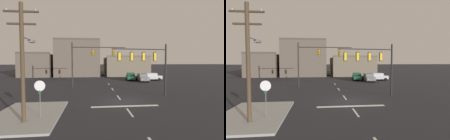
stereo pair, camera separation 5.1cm
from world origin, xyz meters
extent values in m
plane|color=#232328|center=(0.00, 0.00, 0.00)|extent=(400.00, 400.00, 0.00)
cube|color=gray|center=(-8.01, -4.00, 0.07)|extent=(5.00, 8.00, 0.15)
cube|color=silver|center=(0.00, -2.00, 0.00)|extent=(6.40, 0.50, 0.01)
cube|color=silver|center=(0.00, -4.00, 0.00)|extent=(0.16, 2.40, 0.01)
cube|color=silver|center=(0.00, 2.00, 0.00)|extent=(0.16, 2.40, 0.01)
cube|color=silver|center=(0.00, 8.00, 0.00)|extent=(0.16, 2.40, 0.01)
cube|color=silver|center=(0.00, 14.00, 0.00)|extent=(0.16, 2.40, 0.01)
cylinder|color=black|center=(5.72, 2.22, 3.06)|extent=(0.20, 0.20, 6.13)
cylinder|color=black|center=(2.42, 1.78, 5.59)|extent=(6.62, 1.00, 0.12)
sphere|color=black|center=(5.72, 2.22, 6.18)|extent=(0.18, 0.18, 0.18)
cylinder|color=#56565B|center=(4.29, 2.03, 5.35)|extent=(0.03, 0.03, 0.35)
cube|color=gold|center=(4.29, 2.03, 4.73)|extent=(0.33, 0.28, 0.90)
sphere|color=red|center=(4.27, 2.16, 5.01)|extent=(0.20, 0.20, 0.20)
sphere|color=#2D2314|center=(4.27, 2.16, 4.73)|extent=(0.20, 0.20, 0.20)
sphere|color=black|center=(4.27, 2.16, 4.45)|extent=(0.20, 0.20, 0.20)
cube|color=black|center=(4.29, 2.01, 4.73)|extent=(0.42, 0.09, 1.02)
cylinder|color=#56565B|center=(2.85, 1.84, 5.35)|extent=(0.03, 0.03, 0.35)
cube|color=gold|center=(2.85, 1.84, 4.73)|extent=(0.33, 0.28, 0.90)
sphere|color=red|center=(2.83, 1.97, 5.01)|extent=(0.20, 0.20, 0.20)
sphere|color=#2D2314|center=(2.83, 1.97, 4.73)|extent=(0.20, 0.20, 0.20)
sphere|color=black|center=(2.83, 1.97, 4.45)|extent=(0.20, 0.20, 0.20)
cube|color=black|center=(2.85, 1.82, 4.73)|extent=(0.42, 0.09, 1.02)
cylinder|color=#56565B|center=(1.42, 1.65, 5.35)|extent=(0.03, 0.03, 0.35)
cube|color=gold|center=(1.42, 1.65, 4.73)|extent=(0.33, 0.28, 0.90)
sphere|color=red|center=(1.40, 1.78, 5.01)|extent=(0.20, 0.20, 0.20)
sphere|color=#2D2314|center=(1.40, 1.78, 4.73)|extent=(0.20, 0.20, 0.20)
sphere|color=black|center=(1.40, 1.78, 4.45)|extent=(0.20, 0.20, 0.20)
cube|color=black|center=(1.42, 1.63, 4.73)|extent=(0.42, 0.09, 1.02)
cylinder|color=#56565B|center=(-0.02, 1.46, 5.35)|extent=(0.03, 0.03, 0.35)
cube|color=gold|center=(-0.02, 1.46, 4.73)|extent=(0.33, 0.28, 0.90)
sphere|color=red|center=(-0.04, 1.59, 5.01)|extent=(0.20, 0.20, 0.20)
sphere|color=#2D2314|center=(-0.04, 1.59, 4.73)|extent=(0.20, 0.20, 0.20)
sphere|color=black|center=(-0.04, 1.59, 4.45)|extent=(0.20, 0.20, 0.20)
cube|color=black|center=(-0.02, 1.44, 4.73)|extent=(0.42, 0.09, 1.02)
cylinder|color=black|center=(-6.12, 10.26, 3.51)|extent=(0.20, 0.20, 7.02)
cylinder|color=black|center=(-1.89, 10.24, 6.40)|extent=(8.47, 0.16, 0.12)
sphere|color=black|center=(-6.12, 10.26, 7.07)|extent=(0.18, 0.18, 0.18)
cylinder|color=#56565B|center=(-2.86, 10.25, 6.16)|extent=(0.03, 0.03, 0.35)
cube|color=gold|center=(-2.86, 10.25, 5.54)|extent=(0.30, 0.24, 0.90)
sphere|color=red|center=(-2.86, 10.12, 5.82)|extent=(0.20, 0.20, 0.20)
sphere|color=#2D2314|center=(-2.86, 10.12, 5.54)|extent=(0.20, 0.20, 0.20)
sphere|color=black|center=(-2.86, 10.12, 5.25)|extent=(0.20, 0.20, 0.20)
cube|color=black|center=(-2.86, 10.27, 5.54)|extent=(0.42, 0.03, 1.02)
cylinder|color=#56565B|center=(0.40, 10.23, 6.16)|extent=(0.03, 0.03, 0.35)
cube|color=gold|center=(0.40, 10.23, 5.54)|extent=(0.30, 0.24, 0.90)
sphere|color=red|center=(0.39, 10.10, 5.82)|extent=(0.20, 0.20, 0.20)
sphere|color=#2D2314|center=(0.39, 10.10, 5.54)|extent=(0.20, 0.20, 0.20)
sphere|color=black|center=(0.39, 10.10, 5.25)|extent=(0.20, 0.20, 0.20)
cube|color=black|center=(0.40, 10.25, 5.54)|extent=(0.42, 0.03, 1.02)
cylinder|color=#56565B|center=(-6.82, -4.97, 1.07)|extent=(0.06, 0.06, 2.15)
cylinder|color=white|center=(-6.82, -4.97, 2.45)|extent=(0.76, 0.03, 0.76)
cylinder|color=#B21414|center=(-6.82, -4.96, 2.45)|extent=(0.68, 0.03, 0.68)
cube|color=#19592D|center=(-6.82, -4.97, 2.00)|extent=(0.02, 0.64, 0.16)
cube|color=#9EA0A5|center=(9.73, 18.88, 0.70)|extent=(4.53, 2.16, 0.70)
cube|color=#9EA0A5|center=(9.58, 18.87, 1.33)|extent=(2.59, 1.80, 0.56)
cube|color=#2D3842|center=(10.35, 18.93, 1.31)|extent=(0.37, 1.54, 0.47)
cube|color=#2D3842|center=(8.42, 18.77, 1.31)|extent=(0.34, 1.53, 0.46)
cylinder|color=black|center=(11.11, 19.85, 0.32)|extent=(0.66, 0.27, 0.64)
cylinder|color=black|center=(11.25, 18.16, 0.32)|extent=(0.66, 0.27, 0.64)
cylinder|color=black|center=(8.22, 19.61, 0.32)|extent=(0.66, 0.27, 0.64)
cylinder|color=black|center=(8.36, 17.92, 0.32)|extent=(0.66, 0.27, 0.64)
sphere|color=silver|center=(11.86, 19.64, 0.75)|extent=(0.16, 0.16, 0.16)
sphere|color=silver|center=(11.95, 18.49, 0.75)|extent=(0.16, 0.16, 0.16)
cube|color=maroon|center=(7.56, 18.70, 0.78)|extent=(0.15, 1.37, 0.12)
cube|color=slate|center=(7.31, 17.23, 0.70)|extent=(2.00, 4.48, 0.70)
cube|color=slate|center=(7.31, 17.38, 1.33)|extent=(1.71, 2.54, 0.56)
cube|color=#2D3842|center=(7.28, 16.61, 1.31)|extent=(1.53, 0.32, 0.47)
cube|color=#2D3842|center=(7.37, 18.55, 1.31)|extent=(1.53, 0.29, 0.46)
cylinder|color=black|center=(8.09, 15.74, 0.32)|extent=(0.25, 0.65, 0.64)
cylinder|color=black|center=(6.39, 15.82, 0.32)|extent=(0.25, 0.65, 0.64)
cylinder|color=black|center=(8.22, 18.64, 0.32)|extent=(0.25, 0.65, 0.64)
cylinder|color=black|center=(6.52, 18.72, 0.32)|extent=(0.25, 0.65, 0.64)
sphere|color=silver|center=(7.78, 15.02, 0.75)|extent=(0.16, 0.16, 0.16)
sphere|color=silver|center=(6.63, 15.08, 0.75)|extent=(0.16, 0.16, 0.16)
cube|color=maroon|center=(7.41, 19.41, 0.78)|extent=(1.37, 0.10, 0.12)
cube|color=#143D28|center=(5.39, 19.75, 0.70)|extent=(2.30, 4.58, 0.70)
cube|color=#143D28|center=(5.41, 19.90, 1.33)|extent=(1.88, 2.63, 0.56)
cube|color=#2D3842|center=(5.32, 19.14, 1.31)|extent=(1.54, 0.42, 0.47)
cube|color=#2D3842|center=(5.55, 21.06, 1.31)|extent=(1.53, 0.39, 0.46)
cylinder|color=black|center=(6.07, 18.21, 0.32)|extent=(0.29, 0.66, 0.64)
cylinder|color=black|center=(4.38, 18.41, 0.32)|extent=(0.29, 0.66, 0.64)
cylinder|color=black|center=(6.41, 21.09, 0.32)|extent=(0.29, 0.66, 0.64)
cylinder|color=black|center=(4.72, 21.29, 0.32)|extent=(0.29, 0.66, 0.64)
sphere|color=silver|center=(5.71, 17.52, 0.75)|extent=(0.16, 0.16, 0.16)
sphere|color=silver|center=(4.57, 17.65, 0.75)|extent=(0.16, 0.16, 0.16)
cube|color=maroon|center=(5.65, 21.91, 0.78)|extent=(1.36, 0.20, 0.12)
cylinder|color=#423323|center=(-7.64, -5.85, 4.03)|extent=(0.26, 0.26, 8.05)
cube|color=#382B1E|center=(-7.64, -5.85, 7.45)|extent=(2.20, 0.12, 0.12)
cube|color=#382B1E|center=(-7.64, -5.85, 6.65)|extent=(1.80, 0.12, 0.12)
cylinder|color=#56565B|center=(-7.64, -4.87, 5.82)|extent=(0.08, 1.96, 0.08)
cube|color=slate|center=(-7.64, -3.89, 5.74)|extent=(0.36, 0.64, 0.20)
cylinder|color=gray|center=(-8.54, -5.85, 7.57)|extent=(0.10, 0.10, 0.12)
cylinder|color=gray|center=(-6.74, -5.85, 7.57)|extent=(0.10, 0.10, 0.12)
cube|color=brown|center=(-17.79, 34.57, 3.00)|extent=(8.17, 12.94, 6.01)
cube|color=#493F35|center=(-17.79, 28.40, 6.26)|extent=(8.17, 0.60, 0.50)
cube|color=brown|center=(-6.83, 32.44, 4.81)|extent=(11.92, 8.68, 9.62)
cube|color=#493F35|center=(-6.83, 28.40, 9.87)|extent=(11.92, 0.60, 0.50)
cube|color=#665B4C|center=(6.91, 34.71, 2.60)|extent=(11.99, 13.21, 5.20)
cube|color=brown|center=(6.91, 28.40, 5.45)|extent=(11.99, 0.60, 0.50)
camera|label=1|loc=(-3.11, -18.12, 4.24)|focal=28.41mm
camera|label=2|loc=(-3.06, -18.13, 4.24)|focal=28.41mm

